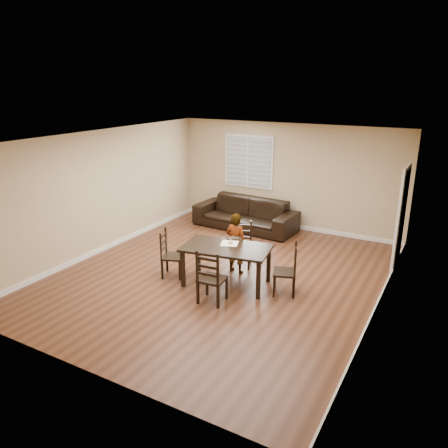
{
  "coord_description": "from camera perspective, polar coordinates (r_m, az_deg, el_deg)",
  "views": [
    {
      "loc": [
        3.93,
        -6.91,
        3.69
      ],
      "look_at": [
        -0.05,
        0.23,
        1.0
      ],
      "focal_mm": 35.0,
      "sensor_mm": 36.0,
      "label": 1
    }
  ],
  "objects": [
    {
      "name": "ground",
      "position": [
        8.77,
        -0.47,
        -6.68
      ],
      "size": [
        7.0,
        7.0,
        0.0
      ],
      "primitive_type": "plane",
      "color": "brown",
      "rests_on": "ground"
    },
    {
      "name": "chair_far",
      "position": [
        7.5,
        -1.94,
        -7.41
      ],
      "size": [
        0.48,
        0.45,
        0.99
      ],
      "rotation": [
        0.0,
        0.0,
        3.23
      ],
      "color": "black",
      "rests_on": "ground"
    },
    {
      "name": "dining_table",
      "position": [
        8.14,
        0.31,
        -3.57
      ],
      "size": [
        1.74,
        1.16,
        0.76
      ],
      "rotation": [
        0.0,
        0.0,
        0.17
      ],
      "color": "black",
      "rests_on": "ground"
    },
    {
      "name": "chair_near",
      "position": [
        9.14,
        2.3,
        -2.72
      ],
      "size": [
        0.53,
        0.52,
        0.94
      ],
      "rotation": [
        0.0,
        0.0,
        0.35
      ],
      "color": "black",
      "rests_on": "ground"
    },
    {
      "name": "chair_right",
      "position": [
        7.97,
        8.74,
        -6.15
      ],
      "size": [
        0.52,
        0.54,
        0.95
      ],
      "rotation": [
        0.0,
        0.0,
        -1.22
      ],
      "color": "black",
      "rests_on": "ground"
    },
    {
      "name": "room",
      "position": [
        8.31,
        0.32,
        5.11
      ],
      "size": [
        6.04,
        7.04,
        2.72
      ],
      "color": "tan",
      "rests_on": "ground"
    },
    {
      "name": "chair_left",
      "position": [
        8.66,
        -7.42,
        -4.06
      ],
      "size": [
        0.53,
        0.54,
        0.95
      ],
      "rotation": [
        0.0,
        0.0,
        1.95
      ],
      "color": "black",
      "rests_on": "ground"
    },
    {
      "name": "donut",
      "position": [
        8.26,
        0.86,
        -2.42
      ],
      "size": [
        0.1,
        0.1,
        0.04
      ],
      "color": "#B88742",
      "rests_on": "napkin"
    },
    {
      "name": "child",
      "position": [
        8.68,
        1.59,
        -2.51
      ],
      "size": [
        0.48,
        0.34,
        1.24
      ],
      "primitive_type": "imported",
      "rotation": [
        0.0,
        0.0,
        3.05
      ],
      "color": "gray",
      "rests_on": "ground"
    },
    {
      "name": "sofa",
      "position": [
        11.37,
        2.79,
        1.33
      ],
      "size": [
        2.74,
        1.21,
        0.78
      ],
      "primitive_type": "imported",
      "rotation": [
        0.0,
        0.0,
        -0.06
      ],
      "color": "black",
      "rests_on": "ground"
    },
    {
      "name": "napkin",
      "position": [
        8.27,
        0.73,
        -2.55
      ],
      "size": [
        0.4,
        0.4,
        0.0
      ],
      "primitive_type": "cube",
      "rotation": [
        0.0,
        0.0,
        0.34
      ],
      "color": "white",
      "rests_on": "dining_table"
    }
  ]
}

